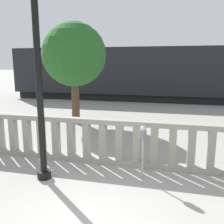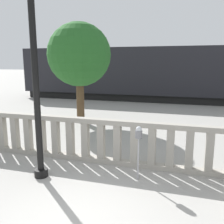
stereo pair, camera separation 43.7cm
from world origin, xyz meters
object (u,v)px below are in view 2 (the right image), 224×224
object	(u,v)px
lamppost	(33,29)
parking_meter	(139,137)
tree_left	(79,55)
train_near	(182,74)

from	to	relation	value
lamppost	parking_meter	xyz separation A→B (m)	(2.44, 0.56, -2.55)
lamppost	tree_left	xyz separation A→B (m)	(-1.44, 5.81, -0.43)
parking_meter	train_near	xyz separation A→B (m)	(0.65, 13.26, 0.96)
train_near	tree_left	world-z (taller)	tree_left
lamppost	train_near	xyz separation A→B (m)	(3.08, 13.82, -1.59)
lamppost	tree_left	bearing A→B (deg)	103.95
train_near	tree_left	bearing A→B (deg)	-119.47
lamppost	train_near	distance (m)	14.25
train_near	parking_meter	bearing A→B (deg)	-92.79
parking_meter	tree_left	xyz separation A→B (m)	(-3.88, 5.25, 2.12)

